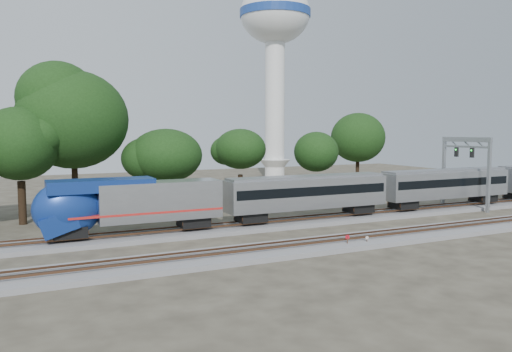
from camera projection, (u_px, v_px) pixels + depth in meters
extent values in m
plane|color=#383328|center=(251.00, 243.00, 43.48)|extent=(160.00, 160.00, 0.00)
cube|color=slate|center=(225.00, 229.00, 48.85)|extent=(160.00, 5.00, 0.40)
cube|color=brown|center=(228.00, 225.00, 48.17)|extent=(160.00, 0.08, 0.15)
cube|color=brown|center=(223.00, 223.00, 49.45)|extent=(160.00, 0.08, 0.15)
cube|color=slate|center=(272.00, 251.00, 39.87)|extent=(160.00, 5.00, 0.40)
cube|color=brown|center=(277.00, 247.00, 39.19)|extent=(160.00, 0.08, 0.15)
cube|color=brown|center=(268.00, 243.00, 40.48)|extent=(160.00, 0.08, 0.15)
cube|color=#B3B6BB|center=(160.00, 200.00, 45.77)|extent=(11.16, 3.16, 3.48)
ellipsoid|color=navy|center=(67.00, 209.00, 42.35)|extent=(5.69, 3.29, 4.84)
cube|color=navy|center=(101.00, 185.00, 43.40)|extent=(8.95, 3.10, 1.05)
cube|color=black|center=(73.00, 196.00, 42.48)|extent=(0.47, 2.42, 1.38)
cube|color=#B21F1B|center=(146.00, 211.00, 45.31)|extent=(13.69, 3.20, 0.19)
cube|color=black|center=(70.00, 231.00, 42.59)|extent=(2.74, 2.32, 0.95)
cube|color=black|center=(193.00, 221.00, 47.35)|extent=(2.74, 2.32, 0.95)
cube|color=#B3B6BB|center=(308.00, 193.00, 52.62)|extent=(18.32, 3.16, 3.16)
cube|color=black|center=(308.00, 190.00, 52.59)|extent=(17.69, 3.21, 0.95)
cube|color=gray|center=(308.00, 177.00, 52.47)|extent=(17.90, 2.53, 0.37)
cube|color=black|center=(251.00, 217.00, 49.94)|extent=(2.74, 2.32, 0.95)
cube|color=black|center=(358.00, 208.00, 55.66)|extent=(2.74, 2.32, 0.95)
cube|color=#B3B6BB|center=(445.00, 184.00, 61.13)|extent=(18.32, 3.16, 3.16)
cube|color=black|center=(446.00, 181.00, 61.10)|extent=(17.69, 3.21, 0.95)
cube|color=gray|center=(446.00, 171.00, 60.98)|extent=(17.90, 2.53, 0.37)
cube|color=black|center=(403.00, 204.00, 58.45)|extent=(2.74, 2.32, 0.95)
cube|color=black|center=(483.00, 198.00, 64.17)|extent=(2.74, 2.32, 0.95)
cylinder|color=#512D19|center=(347.00, 242.00, 41.51)|extent=(0.07, 0.07, 1.01)
cylinder|color=red|center=(347.00, 237.00, 41.47)|extent=(0.35, 0.14, 0.36)
cylinder|color=#512D19|center=(367.00, 242.00, 42.24)|extent=(0.05, 0.05, 0.78)
cylinder|color=silver|center=(367.00, 238.00, 42.21)|extent=(0.28, 0.08, 0.28)
cube|color=#512D19|center=(361.00, 246.00, 41.79)|extent=(0.57, 0.45, 0.30)
cylinder|color=silver|center=(275.00, 111.00, 100.17)|extent=(3.95, 3.95, 27.65)
cone|color=silver|center=(275.00, 169.00, 101.24)|extent=(6.32, 6.32, 3.95)
ellipsoid|color=silver|center=(275.00, 14.00, 98.45)|extent=(13.83, 13.83, 11.75)
cylinder|color=navy|center=(275.00, 14.00, 98.45)|extent=(13.98, 13.98, 1.58)
cube|color=gray|center=(489.00, 175.00, 59.29)|extent=(0.35, 0.35, 8.99)
cube|color=gray|center=(444.00, 171.00, 65.56)|extent=(0.35, 0.35, 8.99)
cube|color=gray|center=(466.00, 140.00, 62.05)|extent=(0.40, 7.39, 0.60)
cube|color=gray|center=(466.00, 147.00, 62.13)|extent=(0.25, 7.39, 0.25)
cube|color=black|center=(472.00, 153.00, 60.99)|extent=(0.25, 0.50, 1.20)
cube|color=black|center=(456.00, 152.00, 63.14)|extent=(0.25, 0.50, 1.20)
cylinder|color=black|center=(22.00, 203.00, 52.02)|extent=(0.70, 0.70, 4.56)
ellipsoid|color=black|center=(20.00, 144.00, 51.46)|extent=(8.59, 8.59, 7.30)
cylinder|color=black|center=(75.00, 191.00, 56.31)|extent=(0.70, 0.70, 5.94)
ellipsoid|color=black|center=(73.00, 120.00, 55.58)|extent=(11.20, 11.20, 9.52)
cylinder|color=black|center=(167.00, 198.00, 58.52)|extent=(0.70, 0.70, 3.72)
ellipsoid|color=black|center=(166.00, 155.00, 58.07)|extent=(7.01, 7.01, 5.96)
cylinder|color=black|center=(240.00, 189.00, 66.40)|extent=(0.70, 0.70, 3.97)
ellipsoid|color=black|center=(240.00, 149.00, 65.91)|extent=(7.49, 7.49, 6.37)
cylinder|color=black|center=(316.00, 191.00, 65.85)|extent=(0.70, 0.70, 3.78)
ellipsoid|color=black|center=(316.00, 152.00, 65.38)|extent=(7.14, 7.14, 6.07)
cylinder|color=black|center=(357.00, 176.00, 82.85)|extent=(0.70, 0.70, 4.67)
ellipsoid|color=black|center=(358.00, 137.00, 82.28)|extent=(8.80, 8.80, 7.48)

